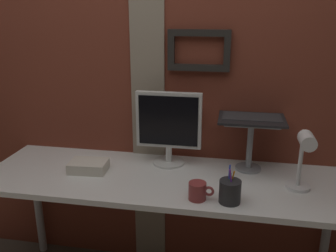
{
  "coord_description": "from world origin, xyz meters",
  "views": [
    {
      "loc": [
        0.47,
        -1.55,
        1.59
      ],
      "look_at": [
        0.14,
        0.24,
        1.0
      ],
      "focal_mm": 38.63,
      "sensor_mm": 36.0,
      "label": 1
    }
  ],
  "objects_px": {
    "desk_lamp": "(304,156)",
    "coffee_mug": "(198,191)",
    "monitor": "(169,124)",
    "laptop": "(252,108)",
    "pen_cup": "(230,191)"
  },
  "relations": [
    {
      "from": "laptop",
      "to": "desk_lamp",
      "type": "xyz_separation_m",
      "value": [
        0.23,
        -0.3,
        -0.14
      ]
    },
    {
      "from": "desk_lamp",
      "to": "coffee_mug",
      "type": "xyz_separation_m",
      "value": [
        -0.47,
        -0.15,
        -0.15
      ]
    },
    {
      "from": "monitor",
      "to": "laptop",
      "type": "xyz_separation_m",
      "value": [
        0.45,
        0.07,
        0.1
      ]
    },
    {
      "from": "monitor",
      "to": "coffee_mug",
      "type": "xyz_separation_m",
      "value": [
        0.21,
        -0.38,
        -0.19
      ]
    },
    {
      "from": "laptop",
      "to": "desk_lamp",
      "type": "bearing_deg",
      "value": -52.6
    },
    {
      "from": "laptop",
      "to": "pen_cup",
      "type": "height_order",
      "value": "laptop"
    },
    {
      "from": "monitor",
      "to": "pen_cup",
      "type": "distance_m",
      "value": 0.55
    },
    {
      "from": "pen_cup",
      "to": "laptop",
      "type": "bearing_deg",
      "value": 78.23
    },
    {
      "from": "desk_lamp",
      "to": "pen_cup",
      "type": "distance_m",
      "value": 0.38
    },
    {
      "from": "laptop",
      "to": "coffee_mug",
      "type": "xyz_separation_m",
      "value": [
        -0.24,
        -0.45,
        -0.29
      ]
    },
    {
      "from": "coffee_mug",
      "to": "laptop",
      "type": "bearing_deg",
      "value": 62.04
    },
    {
      "from": "coffee_mug",
      "to": "desk_lamp",
      "type": "bearing_deg",
      "value": 17.17
    },
    {
      "from": "laptop",
      "to": "desk_lamp",
      "type": "relative_size",
      "value": 1.1
    },
    {
      "from": "monitor",
      "to": "desk_lamp",
      "type": "xyz_separation_m",
      "value": [
        0.68,
        -0.23,
        -0.04
      ]
    },
    {
      "from": "monitor",
      "to": "desk_lamp",
      "type": "distance_m",
      "value": 0.72
    }
  ]
}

